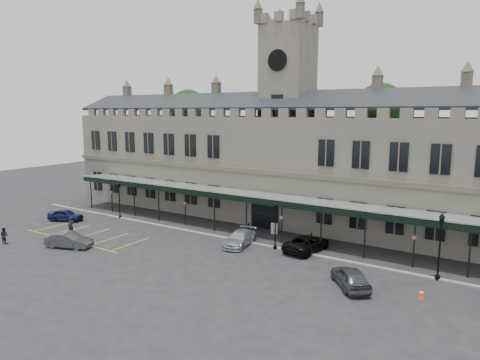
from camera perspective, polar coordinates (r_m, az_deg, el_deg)
The scene contains 22 objects.
ground at distance 38.20m, azimuth -4.96°, elevation -10.14°, with size 140.00×140.00×0.00m, color #262628.
station_building at distance 49.96m, azimuth 6.17°, elevation 2.05°, with size 60.00×10.36×17.30m.
clock_tower at distance 49.66m, azimuth 6.35°, elevation 9.69°, with size 5.60×5.60×24.80m.
canopy at distance 43.41m, azimuth 1.05°, elevation -4.43°, with size 50.00×4.10×4.30m.
kerb at distance 42.44m, azimuth -0.37°, elevation -8.03°, with size 60.00×0.40×0.12m, color gray.
parking_markings at distance 46.83m, azimuth -19.91°, elevation -7.02°, with size 16.00×6.00×0.01m, color gold, non-canonical shape.
tree_behind_left at distance 69.33m, azimuth -6.89°, elevation 9.27°, with size 6.00×6.00×16.00m.
tree_behind_mid at distance 55.28m, azimuth 18.15°, elevation 8.93°, with size 6.00×6.00×16.00m.
lamp_post_left at distance 52.48m, azimuth -15.81°, elevation -2.15°, with size 0.42×0.42×4.44m.
lamp_post_mid at distance 39.45m, azimuth 4.74°, elevation -5.47°, with size 0.42×0.42×4.49m.
lamp_post_right at distance 35.46m, azimuth 25.14°, elevation -7.32°, with size 0.49×0.49×5.19m.
traffic_cone at distance 32.47m, azimuth 23.06°, elevation -13.82°, with size 0.43×0.43×0.68m.
sign_board at distance 44.65m, azimuth 4.58°, elevation -6.48°, with size 0.70×0.18×1.21m.
bollard_left at distance 45.69m, azimuth 1.17°, elevation -6.29°, with size 0.15×0.15×0.86m, color black.
bollard_right at distance 42.78m, azimuth 9.51°, elevation -7.52°, with size 0.15×0.15×0.84m, color black.
car_left_a at distance 53.70m, azimuth -22.24°, elevation -4.36°, with size 1.62×4.02×1.37m, color #0D163B.
car_left_b at distance 43.32m, azimuth -21.86°, elevation -7.45°, with size 1.52×4.36×1.44m, color #3C3E44.
car_taxi at distance 40.88m, azimuth -0.01°, elevation -7.79°, with size 1.92×4.73×1.37m, color #A4A7AC.
car_van at distance 39.79m, azimuth 8.89°, elevation -8.31°, with size 2.43×5.28×1.47m, color black.
car_right_a at distance 32.62m, azimuth 14.49°, elevation -12.44°, with size 1.80×4.47×1.52m, color #3C3E44.
person_a at distance 47.97m, azimuth -21.61°, elevation -5.65°, with size 0.64×0.42×1.76m, color black.
person_b at distance 47.12m, azimuth -28.92°, elevation -6.52°, with size 0.78×0.61×1.60m, color black.
Camera 1 is at (22.18, -28.44, 12.62)m, focal length 32.00 mm.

